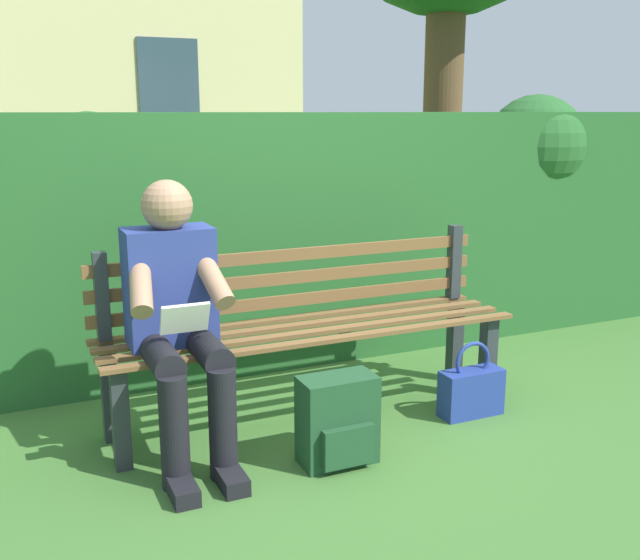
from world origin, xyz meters
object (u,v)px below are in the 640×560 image
at_px(person_seated, 177,313).
at_px(handbag, 471,390).
at_px(park_bench, 306,324).
at_px(backpack, 338,421).

height_order(person_seated, handbag, person_seated).
bearing_deg(person_seated, park_bench, -165.68).
distance_m(person_seated, handbag, 1.51).
distance_m(park_bench, backpack, 0.61).
bearing_deg(handbag, person_seated, -7.65).
relative_size(park_bench, person_seated, 1.70).
distance_m(park_bench, person_seated, 0.71).
bearing_deg(handbag, park_bench, -26.00).
relative_size(park_bench, handbag, 5.32).
xyz_separation_m(park_bench, person_seated, (0.67, 0.17, 0.18)).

